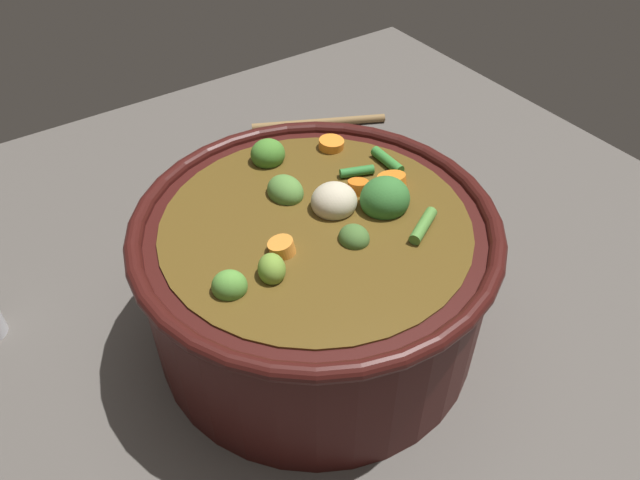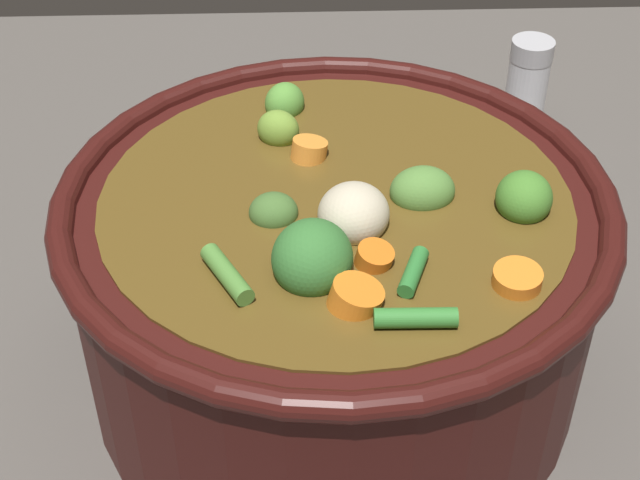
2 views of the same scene
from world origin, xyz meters
name	(u,v)px [view 2 (image 2 of 2)]	position (x,y,z in m)	size (l,w,h in m)	color
ground_plane	(333,368)	(0.00, 0.00, 0.00)	(1.10, 1.10, 0.00)	#514C47
cooking_pot	(335,281)	(0.00, 0.00, 0.08)	(0.33, 0.33, 0.17)	#38110F
salt_shaker	(526,90)	(0.29, -0.19, 0.05)	(0.04, 0.04, 0.10)	silver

